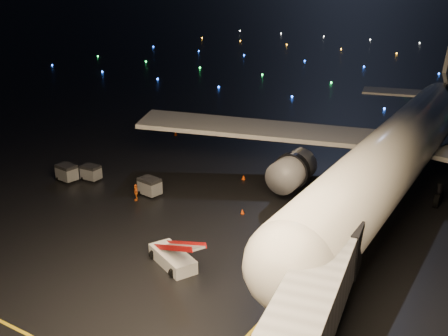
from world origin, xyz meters
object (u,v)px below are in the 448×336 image
at_px(airliner, 408,113).
at_px(belt_loader, 172,245).
at_px(baggage_cart_2, 67,173).
at_px(crew_c, 136,192).
at_px(baggage_cart_1, 91,173).
at_px(baggage_cart_0, 150,187).

height_order(airliner, belt_loader, airliner).
bearing_deg(airliner, baggage_cart_2, -154.59).
bearing_deg(crew_c, airliner, 80.36).
bearing_deg(airliner, baggage_cart_1, -155.39).
relative_size(crew_c, baggage_cart_1, 0.88).
distance_m(crew_c, baggage_cart_0, 1.85).
bearing_deg(baggage_cart_2, airliner, 34.40).
xyz_separation_m(airliner, baggage_cart_2, (-31.93, -16.73, -7.61)).
bearing_deg(baggage_cart_1, crew_c, -14.39).
xyz_separation_m(crew_c, baggage_cart_1, (-8.03, 1.71, -0.03)).
distance_m(baggage_cart_0, baggage_cart_1, 8.33).
xyz_separation_m(belt_loader, crew_c, (-11.05, 8.37, -0.82)).
relative_size(baggage_cart_1, baggage_cart_2, 0.91).
relative_size(baggage_cart_0, baggage_cart_2, 1.00).
bearing_deg(baggage_cart_1, belt_loader, -30.20).
height_order(airliner, crew_c, airliner).
distance_m(belt_loader, baggage_cart_2, 22.79).
relative_size(airliner, baggage_cart_2, 27.36).
height_order(crew_c, baggage_cart_1, crew_c).
xyz_separation_m(belt_loader, baggage_cart_0, (-10.76, 10.20, -0.77)).
relative_size(belt_loader, baggage_cart_2, 3.19).
bearing_deg(crew_c, baggage_cart_2, -137.86).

